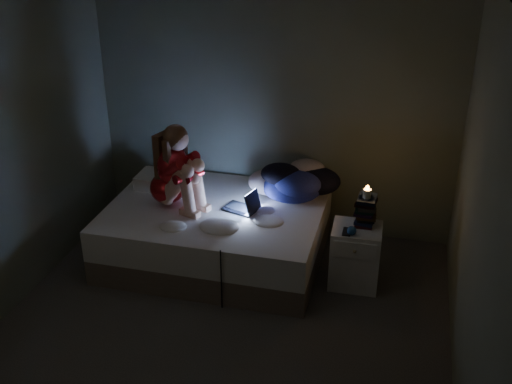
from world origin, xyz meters
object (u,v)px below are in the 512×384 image
(laptop, at_px, (240,199))
(candle, at_px, (367,192))
(bed, at_px, (216,232))
(phone, at_px, (346,231))
(woman, at_px, (166,164))
(nightstand, at_px, (355,256))

(laptop, height_order, candle, candle)
(laptop, xyz_separation_m, candle, (1.14, -0.04, 0.23))
(bed, xyz_separation_m, phone, (1.25, -0.21, 0.30))
(bed, distance_m, candle, 1.51)
(woman, relative_size, phone, 5.84)
(laptop, distance_m, phone, 1.03)
(candle, height_order, phone, candle)
(woman, bearing_deg, laptop, 22.93)
(laptop, distance_m, candle, 1.16)
(woman, xyz_separation_m, nightstand, (1.77, -0.07, -0.67))
(woman, distance_m, laptop, 0.75)
(laptop, bearing_deg, phone, 3.70)
(nightstand, distance_m, candle, 0.60)
(laptop, bearing_deg, candle, 14.05)
(laptop, relative_size, phone, 2.22)
(woman, height_order, laptop, woman)
(bed, xyz_separation_m, nightstand, (1.33, -0.11, 0.01))
(laptop, bearing_deg, nightstand, 9.64)
(bed, xyz_separation_m, woman, (-0.44, -0.04, 0.68))
(bed, distance_m, nightstand, 1.33)
(nightstand, bearing_deg, phone, -132.51)
(candle, bearing_deg, woman, -179.59)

